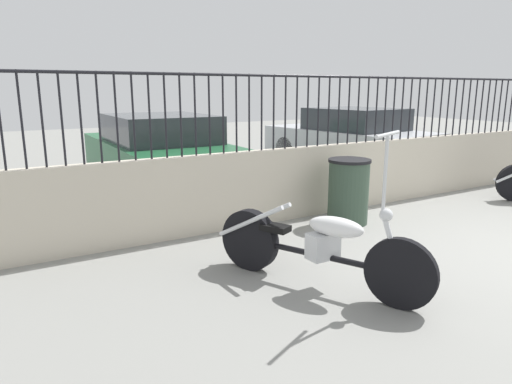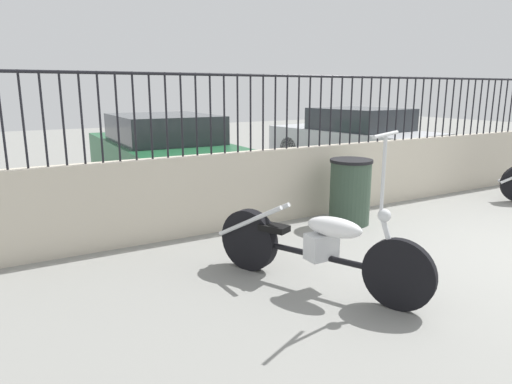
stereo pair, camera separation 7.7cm
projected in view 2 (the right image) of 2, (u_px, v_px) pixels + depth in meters
low_wall at (367, 174)px, 7.09m from camera, size 10.71×0.18×1.00m
fence_railing at (371, 100)px, 6.84m from camera, size 10.71×0.04×0.99m
motorcycle_black at (307, 245)px, 4.22m from camera, size 1.03×2.02×1.47m
trash_bin at (350, 192)px, 6.16m from camera, size 0.57×0.57×0.88m
car_green at (162, 151)px, 8.33m from camera, size 1.88×4.30×1.35m
car_silver at (354, 137)px, 10.69m from camera, size 2.24×4.24×1.37m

